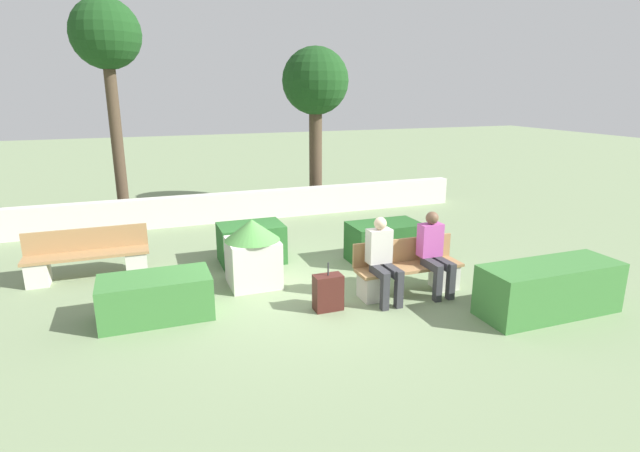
% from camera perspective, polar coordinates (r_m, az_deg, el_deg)
% --- Properties ---
extents(ground_plane, '(60.00, 60.00, 0.00)m').
position_cam_1_polar(ground_plane, '(8.51, -1.72, -6.98)').
color(ground_plane, gray).
extents(perimeter_wall, '(11.86, 0.30, 0.72)m').
position_cam_1_polar(perimeter_wall, '(12.86, -8.62, 2.29)').
color(perimeter_wall, beige).
rests_on(perimeter_wall, ground_plane).
extents(bench_front, '(1.81, 0.48, 0.86)m').
position_cam_1_polar(bench_front, '(8.31, 10.04, -5.31)').
color(bench_front, '#A37A4C').
rests_on(bench_front, ground_plane).
extents(bench_left_side, '(2.05, 0.48, 0.86)m').
position_cam_1_polar(bench_left_side, '(9.68, -24.99, -3.51)').
color(bench_left_side, '#A37A4C').
rests_on(bench_left_side, ground_plane).
extents(person_seated_man, '(0.38, 0.63, 1.34)m').
position_cam_1_polar(person_seated_man, '(8.26, 12.90, -2.61)').
color(person_seated_man, '#333338').
rests_on(person_seated_man, ground_plane).
extents(person_seated_woman, '(0.38, 0.63, 1.33)m').
position_cam_1_polar(person_seated_woman, '(7.81, 7.16, -3.44)').
color(person_seated_woman, '#333338').
rests_on(person_seated_woman, ground_plane).
extents(hedge_block_near_left, '(1.36, 0.82, 0.76)m').
position_cam_1_polar(hedge_block_near_left, '(9.73, 7.36, -1.83)').
color(hedge_block_near_left, '#235623').
rests_on(hedge_block_near_left, ground_plane).
extents(hedge_block_near_right, '(1.21, 0.83, 0.74)m').
position_cam_1_polar(hedge_block_near_right, '(9.70, -7.85, -1.94)').
color(hedge_block_near_right, '#286028').
rests_on(hedge_block_near_right, ground_plane).
extents(hedge_block_mid_left, '(1.57, 0.82, 0.63)m').
position_cam_1_polar(hedge_block_mid_left, '(7.70, -18.25, -7.73)').
color(hedge_block_mid_left, '#3D7A38').
rests_on(hedge_block_mid_left, ground_plane).
extents(hedge_block_mid_right, '(2.15, 0.77, 0.77)m').
position_cam_1_polar(hedge_block_mid_right, '(8.18, 24.72, -6.53)').
color(hedge_block_mid_right, '#3D7A38').
rests_on(hedge_block_mid_right, ground_plane).
extents(planter_corner_left, '(0.93, 0.93, 1.15)m').
position_cam_1_polar(planter_corner_left, '(8.49, -7.70, -2.82)').
color(planter_corner_left, beige).
rests_on(planter_corner_left, ground_plane).
extents(suitcase, '(0.43, 0.25, 0.75)m').
position_cam_1_polar(suitcase, '(7.58, 0.93, -7.60)').
color(suitcase, '#471E19').
rests_on(suitcase, ground_plane).
extents(tree_leftmost, '(1.64, 1.64, 5.31)m').
position_cam_1_polar(tree_leftmost, '(13.51, -23.23, 18.83)').
color(tree_leftmost, '#473828').
rests_on(tree_leftmost, ground_plane).
extents(tree_center_left, '(1.80, 1.80, 4.35)m').
position_cam_1_polar(tree_center_left, '(13.98, -0.52, 15.77)').
color(tree_center_left, '#473828').
rests_on(tree_center_left, ground_plane).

